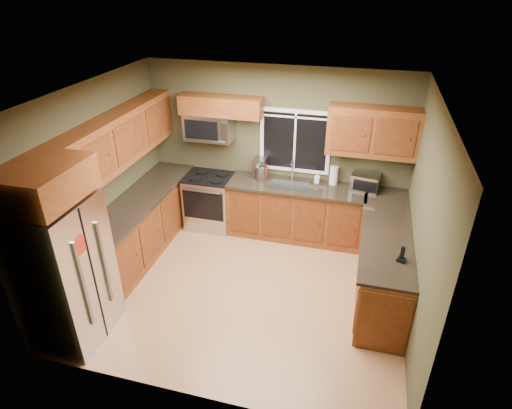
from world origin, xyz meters
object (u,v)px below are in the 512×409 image
at_px(refrigerator, 66,272).
at_px(toaster_oven, 365,182).
at_px(range, 210,201).
at_px(paper_towel_roll, 334,175).
at_px(coffee_maker, 260,168).
at_px(soap_bottle_a, 265,169).
at_px(cordless_phone, 402,257).
at_px(soap_bottle_c, 259,170).
at_px(microwave, 209,127).
at_px(kettle, 261,173).
at_px(soap_bottle_b, 317,178).

height_order(refrigerator, toaster_oven, refrigerator).
relative_size(range, paper_towel_roll, 2.84).
bearing_deg(coffee_maker, soap_bottle_a, 19.81).
relative_size(toaster_oven, paper_towel_roll, 1.38).
bearing_deg(soap_bottle_a, cordless_phone, -41.33).
height_order(toaster_oven, soap_bottle_c, toaster_oven).
height_order(microwave, cordless_phone, microwave).
bearing_deg(refrigerator, toaster_oven, 42.53).
distance_m(kettle, paper_towel_roll, 1.14).
bearing_deg(soap_bottle_a, coffee_maker, -160.19).
distance_m(toaster_oven, kettle, 1.62).
relative_size(soap_bottle_b, soap_bottle_c, 0.94).
height_order(refrigerator, cordless_phone, refrigerator).
relative_size(kettle, soap_bottle_c, 1.64).
bearing_deg(coffee_maker, paper_towel_roll, 2.05).
bearing_deg(range, kettle, 3.19).
xyz_separation_m(paper_towel_roll, soap_bottle_c, (-1.20, 0.02, -0.06)).
distance_m(microwave, coffee_maker, 1.05).
relative_size(refrigerator, cordless_phone, 9.14).
xyz_separation_m(coffee_maker, cordless_phone, (2.15, -1.80, -0.09)).
relative_size(coffee_maker, cordless_phone, 1.65).
xyz_separation_m(paper_towel_roll, soap_bottle_b, (-0.25, -0.02, -0.07)).
xyz_separation_m(toaster_oven, soap_bottle_a, (-1.59, 0.05, 0.01)).
relative_size(paper_towel_roll, soap_bottle_a, 1.15).
height_order(refrigerator, coffee_maker, refrigerator).
distance_m(toaster_oven, paper_towel_roll, 0.49).
bearing_deg(microwave, paper_towel_roll, 2.12).
bearing_deg(soap_bottle_b, coffee_maker, -178.67).
relative_size(toaster_oven, soap_bottle_a, 1.59).
distance_m(toaster_oven, cordless_phone, 1.85).
height_order(range, soap_bottle_b, soap_bottle_b).
distance_m(refrigerator, range, 2.89).
bearing_deg(range, microwave, 90.02).
distance_m(soap_bottle_a, cordless_phone, 2.77).
bearing_deg(coffee_maker, toaster_oven, -0.74).
bearing_deg(soap_bottle_c, paper_towel_roll, -0.95).
distance_m(coffee_maker, soap_bottle_b, 0.92).
distance_m(paper_towel_roll, soap_bottle_a, 1.10).
bearing_deg(soap_bottle_a, range, -167.82).
height_order(soap_bottle_a, cordless_phone, soap_bottle_a).
xyz_separation_m(range, soap_bottle_b, (1.75, 0.19, 0.56)).
xyz_separation_m(kettle, soap_bottle_a, (0.02, 0.15, 0.01)).
relative_size(kettle, soap_bottle_b, 1.74).
xyz_separation_m(toaster_oven, coffee_maker, (-1.66, 0.02, 0.02)).
relative_size(soap_bottle_a, soap_bottle_c, 1.60).
bearing_deg(range, soap_bottle_c, 16.07).
relative_size(range, coffee_maker, 2.89).
height_order(toaster_oven, soap_bottle_b, toaster_oven).
bearing_deg(microwave, soap_bottle_c, 6.72).
relative_size(microwave, coffee_maker, 2.34).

